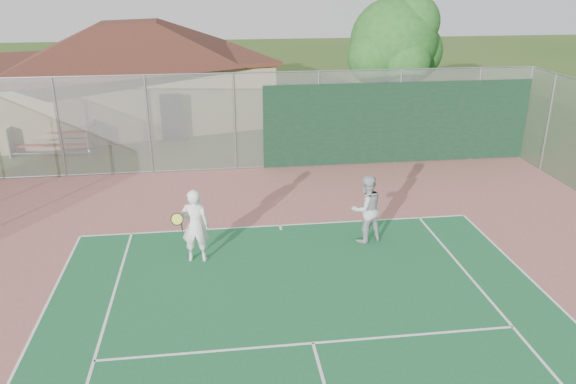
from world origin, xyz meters
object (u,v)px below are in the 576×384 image
at_px(tree, 396,45).
at_px(player_white_front, 195,226).
at_px(clubhouse, 132,62).
at_px(player_grey_back, 366,209).
at_px(bleachers, 55,136).

relative_size(tree, player_white_front, 3.17).
relative_size(clubhouse, player_grey_back, 7.84).
bearing_deg(player_grey_back, clubhouse, -80.18).
bearing_deg(bleachers, player_grey_back, -39.14).
bearing_deg(tree, bleachers, -178.42).
xyz_separation_m(bleachers, tree, (14.01, 0.39, 3.30)).
distance_m(clubhouse, bleachers, 5.79).
bearing_deg(clubhouse, tree, -34.88).
distance_m(tree, player_white_front, 13.71).
distance_m(bleachers, tree, 14.40).
height_order(clubhouse, player_white_front, clubhouse).
distance_m(bleachers, player_grey_back, 14.08).
bearing_deg(clubhouse, bleachers, -133.82).
height_order(bleachers, player_white_front, player_white_front).
bearing_deg(player_grey_back, tree, -128.71).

